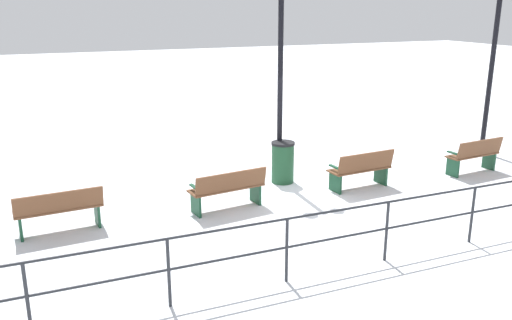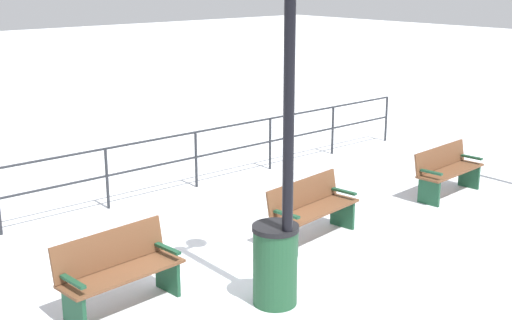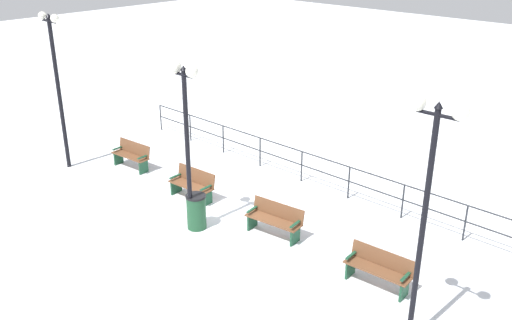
{
  "view_description": "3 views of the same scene",
  "coord_description": "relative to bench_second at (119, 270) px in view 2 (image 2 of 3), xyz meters",
  "views": [
    {
      "loc": [
        -10.04,
        5.19,
        4.16
      ],
      "look_at": [
        -0.71,
        1.25,
        1.2
      ],
      "focal_mm": 37.75,
      "sensor_mm": 36.0,
      "label": 1
    },
    {
      "loc": [
        6.62,
        -5.3,
        3.87
      ],
      "look_at": [
        -0.49,
        0.86,
        1.28
      ],
      "focal_mm": 48.14,
      "sensor_mm": 36.0,
      "label": 2
    },
    {
      "loc": [
        9.96,
        10.36,
        7.79
      ],
      "look_at": [
        -1.45,
        -0.29,
        1.24
      ],
      "focal_mm": 39.44,
      "sensor_mm": 36.0,
      "label": 3
    }
  ],
  "objects": [
    {
      "name": "trash_bin",
      "position": [
        1.14,
        1.46,
        0.03
      ],
      "size": [
        0.56,
        0.56,
        1.0
      ],
      "color": "#1E4C2D",
      "rests_on": "ground"
    },
    {
      "name": "lamppost_middle",
      "position": [
        1.34,
        1.46,
        2.9
      ],
      "size": [
        0.32,
        0.94,
        4.67
      ],
      "color": "black",
      "rests_on": "ground"
    },
    {
      "name": "waterfront_railing",
      "position": [
        -3.24,
        1.65,
        0.24
      ],
      "size": [
        0.05,
        14.77,
        1.06
      ],
      "color": "#26282D",
      "rests_on": "ground"
    },
    {
      "name": "ground_plane",
      "position": [
        0.07,
        1.65,
        -0.48
      ],
      "size": [
        80.0,
        80.0,
        0.0
      ],
      "primitive_type": "plane",
      "color": "white",
      "rests_on": "ground"
    },
    {
      "name": "bench_third",
      "position": [
        -0.06,
        3.29,
        -0.01
      ],
      "size": [
        0.73,
        1.65,
        0.88
      ],
      "rotation": [
        0.0,
        0.0,
        0.12
      ],
      "color": "brown",
      "rests_on": "ground"
    },
    {
      "name": "bench_second",
      "position": [
        0.0,
        0.0,
        0.0
      ],
      "size": [
        0.66,
        1.55,
        0.92
      ],
      "rotation": [
        0.0,
        0.0,
        0.07
      ],
      "color": "brown",
      "rests_on": "ground"
    },
    {
      "name": "bench_fourth",
      "position": [
        0.07,
        6.59,
        -0.01
      ],
      "size": [
        0.61,
        1.61,
        0.86
      ],
      "rotation": [
        0.0,
        0.0,
        0.07
      ],
      "color": "brown",
      "rests_on": "ground"
    }
  ]
}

